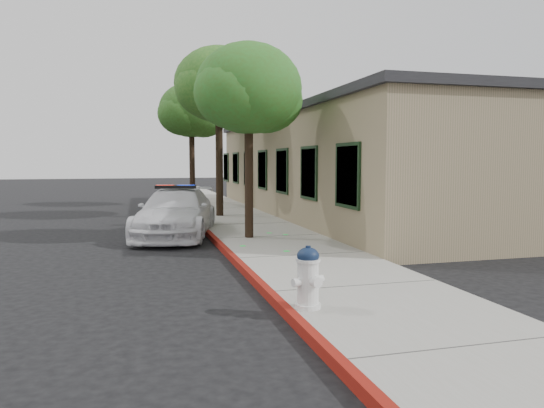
{
  "coord_description": "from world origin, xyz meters",
  "views": [
    {
      "loc": [
        -2.06,
        -10.95,
        2.32
      ],
      "look_at": [
        1.32,
        1.59,
        1.21
      ],
      "focal_mm": 33.27,
      "sensor_mm": 36.0,
      "label": 1
    }
  ],
  "objects_px": {
    "clapboard_building": "(348,166)",
    "street_tree_mid": "(219,89)",
    "police_car": "(176,213)",
    "street_tree_near": "(249,93)",
    "street_tree_far": "(192,113)",
    "fire_hydrant": "(308,277)"
  },
  "relations": [
    {
      "from": "clapboard_building",
      "to": "street_tree_mid",
      "type": "distance_m",
      "value": 6.32
    },
    {
      "from": "street_tree_mid",
      "to": "clapboard_building",
      "type": "bearing_deg",
      "value": 0.29
    },
    {
      "from": "clapboard_building",
      "to": "street_tree_mid",
      "type": "relative_size",
      "value": 3.15
    },
    {
      "from": "police_car",
      "to": "street_tree_near",
      "type": "height_order",
      "value": "street_tree_near"
    },
    {
      "from": "street_tree_near",
      "to": "clapboard_building",
      "type": "bearing_deg",
      "value": 46.85
    },
    {
      "from": "street_tree_mid",
      "to": "street_tree_far",
      "type": "bearing_deg",
      "value": 94.16
    },
    {
      "from": "fire_hydrant",
      "to": "police_car",
      "type": "bearing_deg",
      "value": 82.72
    },
    {
      "from": "police_car",
      "to": "street_tree_mid",
      "type": "distance_m",
      "value": 6.52
    },
    {
      "from": "police_car",
      "to": "fire_hydrant",
      "type": "relative_size",
      "value": 5.83
    },
    {
      "from": "police_car",
      "to": "street_tree_near",
      "type": "relative_size",
      "value": 0.99
    },
    {
      "from": "fire_hydrant",
      "to": "street_tree_near",
      "type": "relative_size",
      "value": 0.17
    },
    {
      "from": "street_tree_near",
      "to": "street_tree_mid",
      "type": "distance_m",
      "value": 6.08
    },
    {
      "from": "fire_hydrant",
      "to": "street_tree_near",
      "type": "height_order",
      "value": "street_tree_near"
    },
    {
      "from": "street_tree_near",
      "to": "fire_hydrant",
      "type": "bearing_deg",
      "value": -95.53
    },
    {
      "from": "fire_hydrant",
      "to": "street_tree_far",
      "type": "xyz_separation_m",
      "value": [
        0.38,
        18.83,
        4.12
      ]
    },
    {
      "from": "police_car",
      "to": "street_tree_far",
      "type": "relative_size",
      "value": 0.89
    },
    {
      "from": "street_tree_near",
      "to": "street_tree_mid",
      "type": "relative_size",
      "value": 0.82
    },
    {
      "from": "fire_hydrant",
      "to": "street_tree_near",
      "type": "distance_m",
      "value": 7.93
    },
    {
      "from": "street_tree_near",
      "to": "street_tree_far",
      "type": "xyz_separation_m",
      "value": [
        -0.3,
        11.81,
        0.52
      ]
    },
    {
      "from": "clapboard_building",
      "to": "street_tree_near",
      "type": "xyz_separation_m",
      "value": [
        -5.66,
        -6.04,
        2.09
      ]
    },
    {
      "from": "police_car",
      "to": "street_tree_mid",
      "type": "bearing_deg",
      "value": 78.9
    },
    {
      "from": "police_car",
      "to": "street_tree_near",
      "type": "bearing_deg",
      "value": -26.7
    }
  ]
}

